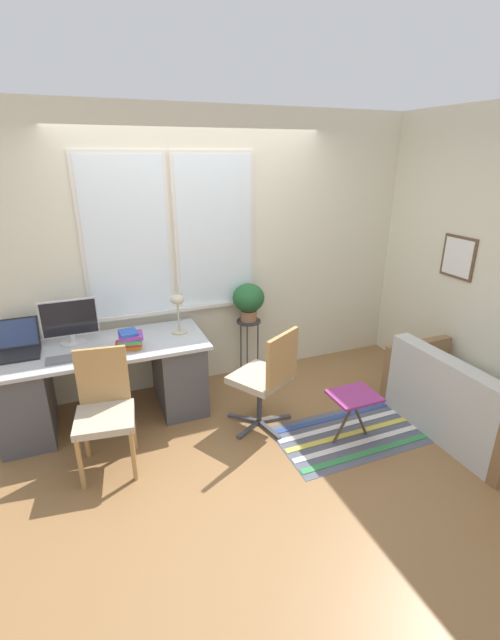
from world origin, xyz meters
name	(u,v)px	position (x,y,z in m)	size (l,w,h in m)	color
ground_plane	(228,415)	(0.00, 0.00, 0.00)	(14.00, 14.00, 0.00)	olive
wall_back_with_window	(197,254)	(-0.01, 0.82, 1.36)	(9.00, 0.12, 2.70)	beige
wall_right_with_picture	(442,253)	(2.31, 0.00, 1.35)	(0.08, 9.00, 2.70)	beige
desk	(106,381)	(-1.02, 0.37, 0.39)	(1.79, 0.74, 0.73)	#B2B7BC
laptop	(19,347)	(-1.65, 0.48, 0.78)	(0.32, 0.37, 0.26)	black
monitor	(70,322)	(-1.24, 0.54, 0.93)	(0.47, 0.21, 0.40)	silver
keyboard	(71,358)	(-1.26, 0.20, 0.74)	(0.38, 0.14, 0.02)	slate
mouse	(107,351)	(-0.98, 0.21, 0.74)	(0.03, 0.06, 0.03)	slate
desk_lamp	(178,305)	(-0.32, 0.42, 1.00)	(0.14, 0.14, 0.36)	#BCB299
book_stack	(130,339)	(-0.79, 0.23, 0.81)	(0.24, 0.20, 0.16)	orange
desk_chair_wooden	(104,408)	(-1.07, -0.26, 0.49)	(0.47, 0.48, 0.92)	#B2844C
office_chair_swivel	(267,377)	(0.26, -0.28, 0.50)	(0.60, 0.61, 0.94)	#47474C
couch_loveseat	(463,403)	(1.82, -0.97, 0.26)	(0.74, 1.33, 0.73)	beige
plant_stand	(249,328)	(0.46, 0.64, 0.57)	(0.25, 0.25, 0.65)	#333338
potted_plant	(249,299)	(0.46, 0.64, 0.89)	(0.33, 0.33, 0.40)	#9E6B4C
floor_rug_striped	(353,433)	(0.92, -0.67, 0.00)	(1.33, 0.73, 0.01)	#565B6B
folding_stool	(354,399)	(0.86, -0.72, 0.39)	(0.38, 0.32, 0.44)	#93337A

